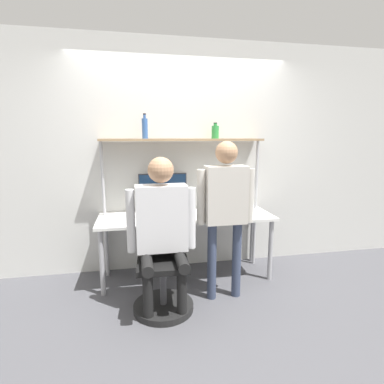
{
  "coord_description": "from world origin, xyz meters",
  "views": [
    {
      "loc": [
        -0.56,
        -2.87,
        1.6
      ],
      "look_at": [
        -0.02,
        -0.1,
        1.08
      ],
      "focal_mm": 28.0,
      "sensor_mm": 36.0,
      "label": 1
    }
  ],
  "objects_px": {
    "cell_phone": "(182,217)",
    "person_standing": "(226,201)",
    "monitor": "(163,190)",
    "bottle_green": "(215,132)",
    "office_chair": "(163,278)",
    "person_seated": "(162,222)",
    "bottle_blue": "(145,128)",
    "laptop": "(156,214)"
  },
  "relations": [
    {
      "from": "monitor",
      "to": "bottle_green",
      "type": "distance_m",
      "value": 0.9
    },
    {
      "from": "cell_phone",
      "to": "bottle_green",
      "type": "bearing_deg",
      "value": 32.43
    },
    {
      "from": "person_seated",
      "to": "bottle_blue",
      "type": "distance_m",
      "value": 1.18
    },
    {
      "from": "bottle_green",
      "to": "person_standing",
      "type": "bearing_deg",
      "value": -96.71
    },
    {
      "from": "bottle_green",
      "to": "cell_phone",
      "type": "bearing_deg",
      "value": -147.57
    },
    {
      "from": "person_seated",
      "to": "bottle_green",
      "type": "height_order",
      "value": "bottle_green"
    },
    {
      "from": "monitor",
      "to": "cell_phone",
      "type": "relative_size",
      "value": 3.7
    },
    {
      "from": "office_chair",
      "to": "bottle_green",
      "type": "distance_m",
      "value": 1.72
    },
    {
      "from": "cell_phone",
      "to": "laptop",
      "type": "bearing_deg",
      "value": -179.27
    },
    {
      "from": "office_chair",
      "to": "person_standing",
      "type": "bearing_deg",
      "value": 6.99
    },
    {
      "from": "office_chair",
      "to": "person_seated",
      "type": "bearing_deg",
      "value": -93.29
    },
    {
      "from": "monitor",
      "to": "person_seated",
      "type": "distance_m",
      "value": 0.87
    },
    {
      "from": "cell_phone",
      "to": "person_standing",
      "type": "height_order",
      "value": "person_standing"
    },
    {
      "from": "cell_phone",
      "to": "person_seated",
      "type": "distance_m",
      "value": 0.63
    },
    {
      "from": "cell_phone",
      "to": "office_chair",
      "type": "relative_size",
      "value": 0.16
    },
    {
      "from": "person_seated",
      "to": "person_standing",
      "type": "xyz_separation_m",
      "value": [
        0.62,
        0.12,
        0.14
      ]
    },
    {
      "from": "person_seated",
      "to": "monitor",
      "type": "bearing_deg",
      "value": 83.77
    },
    {
      "from": "cell_phone",
      "to": "person_standing",
      "type": "relative_size",
      "value": 0.1
    },
    {
      "from": "cell_phone",
      "to": "bottle_green",
      "type": "height_order",
      "value": "bottle_green"
    },
    {
      "from": "monitor",
      "to": "person_seated",
      "type": "xyz_separation_m",
      "value": [
        -0.09,
        -0.85,
        -0.14
      ]
    },
    {
      "from": "person_seated",
      "to": "bottle_green",
      "type": "xyz_separation_m",
      "value": [
        0.71,
        0.83,
        0.8
      ]
    },
    {
      "from": "monitor",
      "to": "cell_phone",
      "type": "distance_m",
      "value": 0.44
    },
    {
      "from": "monitor",
      "to": "bottle_green",
      "type": "xyz_separation_m",
      "value": [
        0.61,
        -0.03,
        0.66
      ]
    },
    {
      "from": "laptop",
      "to": "bottle_blue",
      "type": "bearing_deg",
      "value": 106.97
    },
    {
      "from": "person_standing",
      "to": "cell_phone",
      "type": "bearing_deg",
      "value": 128.94
    },
    {
      "from": "monitor",
      "to": "person_standing",
      "type": "relative_size",
      "value": 0.36
    },
    {
      "from": "cell_phone",
      "to": "bottle_blue",
      "type": "distance_m",
      "value": 1.06
    },
    {
      "from": "person_standing",
      "to": "office_chair",
      "type": "bearing_deg",
      "value": -173.01
    },
    {
      "from": "monitor",
      "to": "bottle_green",
      "type": "bearing_deg",
      "value": -2.39
    },
    {
      "from": "bottle_green",
      "to": "person_seated",
      "type": "bearing_deg",
      "value": -130.47
    },
    {
      "from": "cell_phone",
      "to": "bottle_blue",
      "type": "relative_size",
      "value": 0.55
    },
    {
      "from": "laptop",
      "to": "cell_phone",
      "type": "xyz_separation_m",
      "value": [
        0.28,
        0.0,
        -0.06
      ]
    },
    {
      "from": "person_seated",
      "to": "bottle_blue",
      "type": "xyz_separation_m",
      "value": [
        -0.09,
        0.83,
        0.84
      ]
    },
    {
      "from": "laptop",
      "to": "person_standing",
      "type": "height_order",
      "value": "person_standing"
    },
    {
      "from": "office_chair",
      "to": "person_standing",
      "type": "xyz_separation_m",
      "value": [
        0.62,
        0.08,
        0.69
      ]
    },
    {
      "from": "monitor",
      "to": "bottle_blue",
      "type": "relative_size",
      "value": 2.04
    },
    {
      "from": "cell_phone",
      "to": "person_standing",
      "type": "xyz_separation_m",
      "value": [
        0.35,
        -0.43,
        0.26
      ]
    },
    {
      "from": "person_seated",
      "to": "laptop",
      "type": "bearing_deg",
      "value": 91.03
    },
    {
      "from": "cell_phone",
      "to": "bottle_green",
      "type": "relative_size",
      "value": 0.83
    },
    {
      "from": "person_seated",
      "to": "person_standing",
      "type": "height_order",
      "value": "person_standing"
    },
    {
      "from": "laptop",
      "to": "office_chair",
      "type": "bearing_deg",
      "value": -88.6
    },
    {
      "from": "cell_phone",
      "to": "bottle_green",
      "type": "xyz_separation_m",
      "value": [
        0.43,
        0.27,
        0.92
      ]
    }
  ]
}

